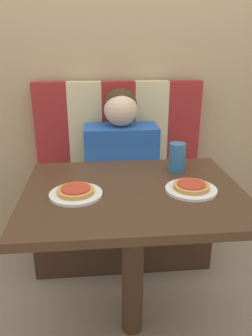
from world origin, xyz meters
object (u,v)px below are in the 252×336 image
(pizza_left, at_px, (76,190))
(drinking_cup, at_px, (177,157))
(person, at_px, (121,146))
(plate_right, at_px, (191,190))
(plate_left, at_px, (76,194))
(pizza_right, at_px, (191,186))

(pizza_left, height_order, drinking_cup, drinking_cup)
(person, distance_m, plate_right, 0.72)
(person, distance_m, plate_left, 0.72)
(plate_left, relative_size, drinking_cup, 1.55)
(person, height_order, plate_left, person)
(drinking_cup, bearing_deg, pizza_right, -88.40)
(pizza_right, height_order, drinking_cup, drinking_cup)
(plate_left, distance_m, pizza_right, 0.47)
(pizza_right, relative_size, drinking_cup, 1.08)
(pizza_right, bearing_deg, drinking_cup, 91.60)
(pizza_left, bearing_deg, plate_left, -90.00)
(person, relative_size, drinking_cup, 4.68)
(plate_left, height_order, pizza_left, pizza_left)
(person, relative_size, pizza_left, 4.32)
(person, xyz_separation_m, pizza_left, (-0.23, -0.69, 0.03))
(pizza_left, xyz_separation_m, pizza_right, (0.47, 0.00, 0.00))
(pizza_left, xyz_separation_m, drinking_cup, (0.46, 0.23, 0.05))
(plate_right, relative_size, drinking_cup, 1.55)
(plate_right, bearing_deg, drinking_cup, 91.60)
(pizza_right, bearing_deg, person, 108.74)
(person, bearing_deg, pizza_right, -71.26)
(plate_right, bearing_deg, pizza_right, 90.00)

